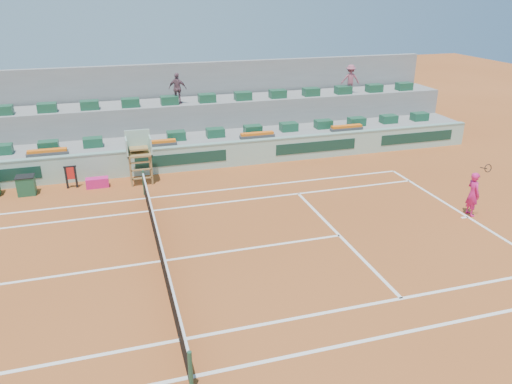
{
  "coord_description": "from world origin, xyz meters",
  "views": [
    {
      "loc": [
        -1.07,
        -14.51,
        8.29
      ],
      "look_at": [
        4.0,
        2.5,
        1.0
      ],
      "focal_mm": 35.0,
      "sensor_mm": 36.0,
      "label": 1
    }
  ],
  "objects_px": {
    "drink_cooler_a": "(26,185)",
    "player_bag": "(97,183)",
    "tennis_player": "(473,194)",
    "umpire_chair": "(139,150)"
  },
  "relations": [
    {
      "from": "tennis_player",
      "to": "player_bag",
      "type": "bearing_deg",
      "value": 152.7
    },
    {
      "from": "player_bag",
      "to": "umpire_chair",
      "type": "xyz_separation_m",
      "value": [
        1.94,
        0.08,
        1.33
      ]
    },
    {
      "from": "drink_cooler_a",
      "to": "player_bag",
      "type": "bearing_deg",
      "value": 0.11
    },
    {
      "from": "drink_cooler_a",
      "to": "tennis_player",
      "type": "bearing_deg",
      "value": -23.13
    },
    {
      "from": "umpire_chair",
      "to": "drink_cooler_a",
      "type": "height_order",
      "value": "umpire_chair"
    },
    {
      "from": "player_bag",
      "to": "umpire_chair",
      "type": "distance_m",
      "value": 2.35
    },
    {
      "from": "drink_cooler_a",
      "to": "tennis_player",
      "type": "height_order",
      "value": "tennis_player"
    },
    {
      "from": "umpire_chair",
      "to": "drink_cooler_a",
      "type": "bearing_deg",
      "value": -179.0
    },
    {
      "from": "player_bag",
      "to": "tennis_player",
      "type": "distance_m",
      "value": 15.81
    },
    {
      "from": "player_bag",
      "to": "tennis_player",
      "type": "xyz_separation_m",
      "value": [
        14.04,
        -7.25,
        0.67
      ]
    }
  ]
}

